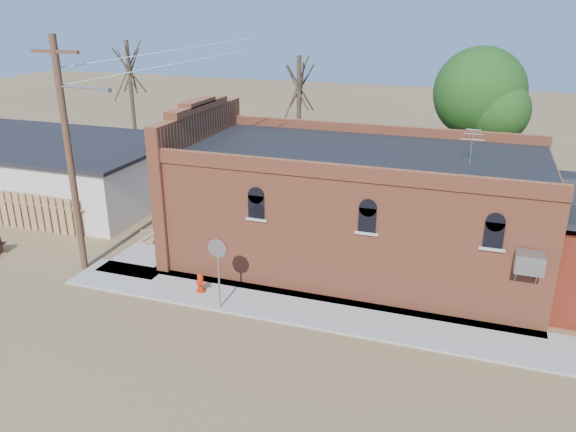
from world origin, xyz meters
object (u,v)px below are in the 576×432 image
(brick_bar, at_px, (351,206))
(trash_barrel, at_px, (161,237))
(utility_pole, at_px, (70,153))
(stop_sign, at_px, (218,255))
(fire_hydrant, at_px, (201,283))

(brick_bar, relative_size, trash_barrel, 23.02)
(utility_pole, height_order, stop_sign, utility_pole)
(brick_bar, distance_m, stop_sign, 6.40)
(utility_pole, distance_m, stop_sign, 7.16)
(stop_sign, xyz_separation_m, trash_barrel, (-4.80, 4.11, -1.65))
(brick_bar, distance_m, utility_pole, 10.96)
(utility_pole, xyz_separation_m, trash_barrel, (1.72, 2.91, -4.34))
(fire_hydrant, height_order, stop_sign, stop_sign)
(utility_pole, relative_size, fire_hydrant, 12.12)
(fire_hydrant, distance_m, stop_sign, 2.16)
(utility_pole, bearing_deg, trash_barrel, 59.37)
(stop_sign, distance_m, trash_barrel, 6.53)
(utility_pole, xyz_separation_m, stop_sign, (6.52, -1.20, -2.69))
(trash_barrel, bearing_deg, stop_sign, -40.54)
(stop_sign, bearing_deg, utility_pole, -169.99)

